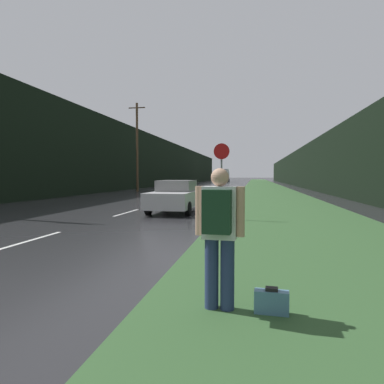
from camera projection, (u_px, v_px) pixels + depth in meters
The scene contains 14 objects.
grass_verge at pixel (267, 190), 41.27m from camera, with size 6.00×240.00×0.02m, color #33562D.
lane_stripe_b at pixel (27, 241), 8.84m from camera, with size 0.12×3.00×0.01m, color silver.
lane_stripe_c at pixel (127, 213), 15.72m from camera, with size 0.12×3.00×0.01m, color silver.
lane_stripe_d at pixel (166, 201), 22.60m from camera, with size 0.12×3.00×0.01m, color silver.
lane_stripe_e at pixel (186, 195), 29.47m from camera, with size 0.12×3.00×0.01m, color silver.
lane_stripe_f at pixel (199, 192), 36.35m from camera, with size 0.12×3.00×0.01m, color silver.
treeline_far_side at pixel (152, 162), 54.07m from camera, with size 2.00×140.00×7.86m, color black.
treeline_near_side at pixel (307, 168), 49.87m from camera, with size 2.00×140.00×5.77m, color black.
utility_pole_far at pixel (137, 146), 36.21m from camera, with size 1.80×0.24×9.36m.
stop_sign at pixel (221, 175), 13.15m from camera, with size 0.61×0.07×2.94m.
hitchhiker_with_backpack at pixel (219, 230), 4.24m from camera, with size 0.62×0.44×1.79m.
suitcase at pixel (271, 302), 4.16m from camera, with size 0.42×0.18×0.34m.
car_passing_near at pixel (176, 196), 16.09m from camera, with size 1.96×4.71×1.48m.
delivery_truck at pixel (224, 175), 90.35m from camera, with size 2.41×7.76×3.40m.
Camera 1 is at (5.78, -2.19, 1.70)m, focal length 32.00 mm.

